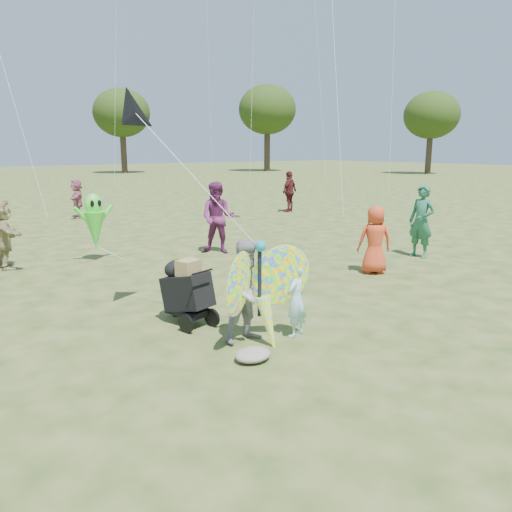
{
  "coord_description": "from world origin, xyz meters",
  "views": [
    {
      "loc": [
        -5.09,
        -4.9,
        2.85
      ],
      "look_at": [
        -0.2,
        1.5,
        1.1
      ],
      "focal_mm": 35.0,
      "sensor_mm": 36.0,
      "label": 1
    }
  ],
  "objects_px": {
    "crowd_d": "(3,234)",
    "crowd_j": "(77,199)",
    "crowd_f": "(421,221)",
    "alien_kite": "(95,224)",
    "crowd_h": "(289,191)",
    "jogging_stroller": "(186,287)",
    "butterfly_kite": "(263,293)",
    "crowd_e": "(218,218)",
    "crowd_a": "(375,240)",
    "child_girl": "(296,300)",
    "adult_man": "(248,291)"
  },
  "relations": [
    {
      "from": "crowd_d",
      "to": "crowd_j",
      "type": "height_order",
      "value": "crowd_d"
    },
    {
      "from": "crowd_d",
      "to": "crowd_j",
      "type": "distance_m",
      "value": 8.95
    },
    {
      "from": "crowd_d",
      "to": "crowd_f",
      "type": "height_order",
      "value": "crowd_f"
    },
    {
      "from": "alien_kite",
      "to": "crowd_f",
      "type": "bearing_deg",
      "value": -34.15
    },
    {
      "from": "crowd_h",
      "to": "alien_kite",
      "type": "xyz_separation_m",
      "value": [
        -10.59,
        -4.64,
        0.06
      ]
    },
    {
      "from": "crowd_h",
      "to": "jogging_stroller",
      "type": "distance_m",
      "value": 14.98
    },
    {
      "from": "butterfly_kite",
      "to": "crowd_j",
      "type": "bearing_deg",
      "value": 81.39
    },
    {
      "from": "crowd_d",
      "to": "crowd_h",
      "type": "bearing_deg",
      "value": -75.12
    },
    {
      "from": "crowd_e",
      "to": "alien_kite",
      "type": "bearing_deg",
      "value": -151.44
    },
    {
      "from": "crowd_e",
      "to": "crowd_j",
      "type": "relative_size",
      "value": 1.22
    },
    {
      "from": "crowd_a",
      "to": "jogging_stroller",
      "type": "distance_m",
      "value": 5.14
    },
    {
      "from": "crowd_e",
      "to": "child_girl",
      "type": "bearing_deg",
      "value": -64.96
    },
    {
      "from": "adult_man",
      "to": "crowd_h",
      "type": "bearing_deg",
      "value": 48.45
    },
    {
      "from": "adult_man",
      "to": "crowd_j",
      "type": "xyz_separation_m",
      "value": [
        2.4,
        15.09,
        0.03
      ]
    },
    {
      "from": "crowd_d",
      "to": "crowd_e",
      "type": "distance_m",
      "value": 5.31
    },
    {
      "from": "adult_man",
      "to": "crowd_f",
      "type": "distance_m",
      "value": 7.38
    },
    {
      "from": "crowd_a",
      "to": "crowd_d",
      "type": "xyz_separation_m",
      "value": [
        -6.68,
        5.68,
        0.05
      ]
    },
    {
      "from": "child_girl",
      "to": "crowd_f",
      "type": "relative_size",
      "value": 0.6
    },
    {
      "from": "crowd_h",
      "to": "alien_kite",
      "type": "relative_size",
      "value": 1.05
    },
    {
      "from": "crowd_d",
      "to": "crowd_f",
      "type": "bearing_deg",
      "value": -123.47
    },
    {
      "from": "crowd_h",
      "to": "butterfly_kite",
      "type": "xyz_separation_m",
      "value": [
        -10.64,
        -11.6,
        -0.12
      ]
    },
    {
      "from": "adult_man",
      "to": "butterfly_kite",
      "type": "bearing_deg",
      "value": -71.73
    },
    {
      "from": "crowd_d",
      "to": "butterfly_kite",
      "type": "bearing_deg",
      "value": -168.25
    },
    {
      "from": "adult_man",
      "to": "butterfly_kite",
      "type": "xyz_separation_m",
      "value": [
        0.08,
        -0.26,
        0.02
      ]
    },
    {
      "from": "crowd_d",
      "to": "alien_kite",
      "type": "height_order",
      "value": "alien_kite"
    },
    {
      "from": "adult_man",
      "to": "alien_kite",
      "type": "bearing_deg",
      "value": 90.79
    },
    {
      "from": "crowd_e",
      "to": "jogging_stroller",
      "type": "height_order",
      "value": "crowd_e"
    },
    {
      "from": "crowd_d",
      "to": "jogging_stroller",
      "type": "height_order",
      "value": "crowd_d"
    },
    {
      "from": "crowd_a",
      "to": "alien_kite",
      "type": "distance_m",
      "value": 6.93
    },
    {
      "from": "crowd_a",
      "to": "crowd_f",
      "type": "xyz_separation_m",
      "value": [
        2.34,
        0.39,
        0.18
      ]
    },
    {
      "from": "crowd_e",
      "to": "jogging_stroller",
      "type": "relative_size",
      "value": 1.75
    },
    {
      "from": "crowd_a",
      "to": "butterfly_kite",
      "type": "height_order",
      "value": "butterfly_kite"
    },
    {
      "from": "adult_man",
      "to": "crowd_a",
      "type": "distance_m",
      "value": 5.02
    },
    {
      "from": "child_girl",
      "to": "crowd_e",
      "type": "bearing_deg",
      "value": -128.88
    },
    {
      "from": "adult_man",
      "to": "crowd_h",
      "type": "height_order",
      "value": "crowd_h"
    },
    {
      "from": "crowd_a",
      "to": "alien_kite",
      "type": "bearing_deg",
      "value": -14.25
    },
    {
      "from": "child_girl",
      "to": "butterfly_kite",
      "type": "height_order",
      "value": "butterfly_kite"
    },
    {
      "from": "alien_kite",
      "to": "crowd_h",
      "type": "bearing_deg",
      "value": 23.66
    },
    {
      "from": "crowd_e",
      "to": "alien_kite",
      "type": "xyz_separation_m",
      "value": [
        -3.03,
        1.04,
        -0.01
      ]
    },
    {
      "from": "crowd_h",
      "to": "child_girl",
      "type": "bearing_deg",
      "value": 29.97
    },
    {
      "from": "crowd_j",
      "to": "adult_man",
      "type": "bearing_deg",
      "value": 11.6
    },
    {
      "from": "crowd_a",
      "to": "jogging_stroller",
      "type": "relative_size",
      "value": 1.4
    },
    {
      "from": "adult_man",
      "to": "crowd_d",
      "type": "relative_size",
      "value": 0.92
    },
    {
      "from": "child_girl",
      "to": "crowd_j",
      "type": "relative_size",
      "value": 0.72
    },
    {
      "from": "crowd_a",
      "to": "jogging_stroller",
      "type": "bearing_deg",
      "value": 37.17
    },
    {
      "from": "crowd_e",
      "to": "crowd_a",
      "type": "bearing_deg",
      "value": -20.93
    },
    {
      "from": "crowd_h",
      "to": "crowd_e",
      "type": "bearing_deg",
      "value": 17.62
    },
    {
      "from": "crowd_d",
      "to": "crowd_e",
      "type": "bearing_deg",
      "value": -110.49
    },
    {
      "from": "crowd_e",
      "to": "butterfly_kite",
      "type": "relative_size",
      "value": 1.11
    },
    {
      "from": "child_girl",
      "to": "crowd_a",
      "type": "xyz_separation_m",
      "value": [
        4.08,
        1.86,
        0.2
      ]
    }
  ]
}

